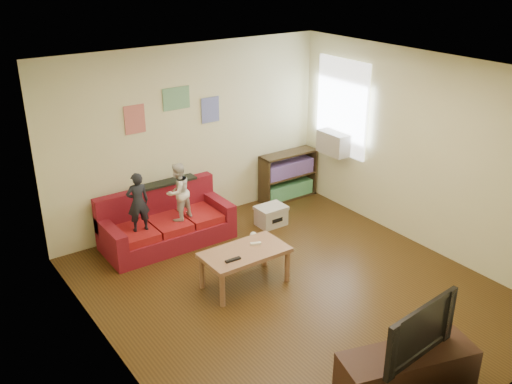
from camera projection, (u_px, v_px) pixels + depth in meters
room_shell at (296, 190)px, 6.53m from camera, size 4.52×5.02×2.72m
sofa at (166, 225)px, 8.14m from camera, size 1.83×0.84×0.80m
child_a at (138, 202)px, 7.57m from camera, size 0.33×0.24×0.83m
child_b at (178, 192)px, 7.89m from camera, size 0.48×0.43×0.83m
coffee_table at (245, 256)px, 7.04m from camera, size 1.07×0.59×0.48m
remote at (233, 260)px, 6.78m from camera, size 0.20×0.06×0.02m
game_controller at (256, 244)px, 7.15m from camera, size 0.14×0.09×0.03m
bookshelf at (288, 178)px, 9.55m from camera, size 1.01×0.30×0.81m
window at (342, 107)px, 8.83m from camera, size 0.04×1.08×1.48m
ac_unit at (334, 143)px, 8.99m from camera, size 0.28×0.55×0.35m
artwork_left at (135, 119)px, 7.80m from camera, size 0.30×0.01×0.40m
artwork_center at (176, 98)px, 8.06m from camera, size 0.42×0.01×0.32m
artwork_right at (210, 110)px, 8.45m from camera, size 0.30×0.01×0.38m
file_box at (271, 215)px, 8.69m from camera, size 0.45×0.34×0.31m
tv_stand at (406, 374)px, 5.33m from camera, size 1.38×0.79×0.49m
television at (412, 327)px, 5.12m from camera, size 0.98×0.22×0.56m
tissue at (253, 235)px, 8.31m from camera, size 0.10×0.10×0.10m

